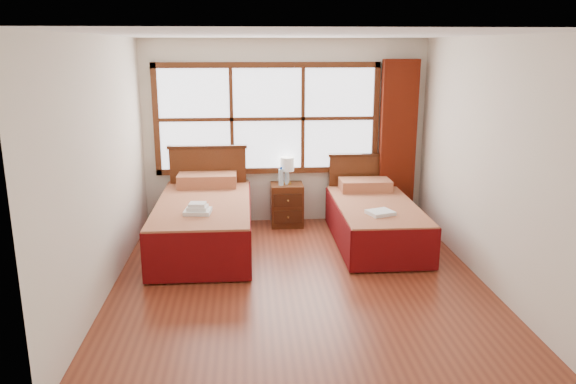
{
  "coord_description": "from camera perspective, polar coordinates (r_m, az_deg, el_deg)",
  "views": [
    {
      "loc": [
        -0.54,
        -5.67,
        2.49
      ],
      "look_at": [
        -0.07,
        0.7,
        0.83
      ],
      "focal_mm": 35.0,
      "sensor_mm": 36.0,
      "label": 1
    }
  ],
  "objects": [
    {
      "name": "nightstand",
      "position": [
        7.99,
        -0.11,
        -1.3
      ],
      "size": [
        0.45,
        0.45,
        0.6
      ],
      "color": "#4E2511",
      "rests_on": "floor"
    },
    {
      "name": "bottle_near",
      "position": [
        7.82,
        -0.71,
        1.54
      ],
      "size": [
        0.07,
        0.07,
        0.26
      ],
      "color": "silver",
      "rests_on": "nightstand"
    },
    {
      "name": "wall_back",
      "position": [
        8.02,
        -0.31,
        6.07
      ],
      "size": [
        4.0,
        0.0,
        4.0
      ],
      "primitive_type": "plane",
      "rotation": [
        1.57,
        0.0,
        0.0
      ],
      "color": "silver",
      "rests_on": "floor"
    },
    {
      "name": "bed_right",
      "position": [
        7.39,
        8.78,
        -2.79
      ],
      "size": [
        1.03,
        2.05,
        1.0
      ],
      "color": "#37190B",
      "rests_on": "floor"
    },
    {
      "name": "ceiling",
      "position": [
        5.69,
        1.27,
        15.71
      ],
      "size": [
        4.5,
        4.5,
        0.0
      ],
      "primitive_type": "plane",
      "rotation": [
        3.14,
        0.0,
        0.0
      ],
      "color": "white",
      "rests_on": "wall_back"
    },
    {
      "name": "bed_left",
      "position": [
        7.21,
        -8.48,
        -2.84
      ],
      "size": [
        1.17,
        2.27,
        1.14
      ],
      "color": "#37190B",
      "rests_on": "floor"
    },
    {
      "name": "bottle_far",
      "position": [
        7.89,
        -0.12,
        1.56
      ],
      "size": [
        0.06,
        0.06,
        0.23
      ],
      "color": "silver",
      "rests_on": "nightstand"
    },
    {
      "name": "curtain",
      "position": [
        8.17,
        11.07,
        5.04
      ],
      "size": [
        0.5,
        0.16,
        2.3
      ],
      "primitive_type": "cube",
      "color": "#5A1609",
      "rests_on": "wall_back"
    },
    {
      "name": "wall_left",
      "position": [
        5.97,
        -18.3,
        2.36
      ],
      "size": [
        0.0,
        4.5,
        4.5
      ],
      "primitive_type": "plane",
      "rotation": [
        1.57,
        0.0,
        1.57
      ],
      "color": "silver",
      "rests_on": "floor"
    },
    {
      "name": "window",
      "position": [
        7.95,
        -2.11,
        7.44
      ],
      "size": [
        3.16,
        0.06,
        1.56
      ],
      "color": "white",
      "rests_on": "wall_back"
    },
    {
      "name": "floor",
      "position": [
        6.21,
        1.13,
        -9.03
      ],
      "size": [
        4.5,
        4.5,
        0.0
      ],
      "primitive_type": "plane",
      "color": "brown",
      "rests_on": "ground"
    },
    {
      "name": "towels_left",
      "position": [
        6.57,
        -9.16,
        -1.74
      ],
      "size": [
        0.32,
        0.29,
        0.13
      ],
      "rotation": [
        0.0,
        0.0,
        -0.09
      ],
      "color": "white",
      "rests_on": "bed_left"
    },
    {
      "name": "lamp",
      "position": [
        7.89,
        -0.09,
        2.76
      ],
      "size": [
        0.19,
        0.19,
        0.38
      ],
      "color": "gold",
      "rests_on": "nightstand"
    },
    {
      "name": "towels_right",
      "position": [
        6.82,
        9.36,
        -2.08
      ],
      "size": [
        0.36,
        0.34,
        0.05
      ],
      "rotation": [
        0.0,
        0.0,
        0.35
      ],
      "color": "white",
      "rests_on": "bed_right"
    },
    {
      "name": "wall_right",
      "position": [
        6.32,
        19.58,
        2.9
      ],
      "size": [
        0.0,
        4.5,
        4.5
      ],
      "primitive_type": "plane",
      "rotation": [
        1.57,
        0.0,
        -1.57
      ],
      "color": "silver",
      "rests_on": "floor"
    }
  ]
}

